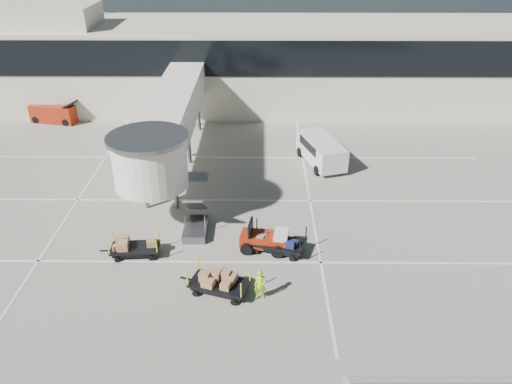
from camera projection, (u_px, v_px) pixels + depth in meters
ground at (212, 285)px, 26.39m from camera, size 140.00×140.00×0.00m
lane_markings at (214, 198)px, 34.57m from camera, size 40.00×30.00×0.02m
terminal at (232, 63)px, 50.63m from camera, size 64.00×12.11×15.20m
jet_bridge at (168, 124)px, 35.09m from camera, size 5.70×20.40×6.03m
baggage_tug at (265, 239)px, 28.98m from camera, size 2.90×2.10×1.79m
suitcase_cart at (279, 244)px, 28.79m from camera, size 3.92×2.47×1.51m
box_cart_near at (217, 283)px, 25.63m from camera, size 3.78×2.36×1.46m
box_cart_far at (137, 246)px, 28.54m from camera, size 3.44×1.58×1.33m
ground_worker at (260, 285)px, 25.07m from camera, size 0.63×0.42×1.70m
minivan at (320, 149)px, 38.95m from camera, size 3.62×5.66×2.00m
belt_loader at (55, 113)px, 47.12m from camera, size 4.80×2.63×2.19m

